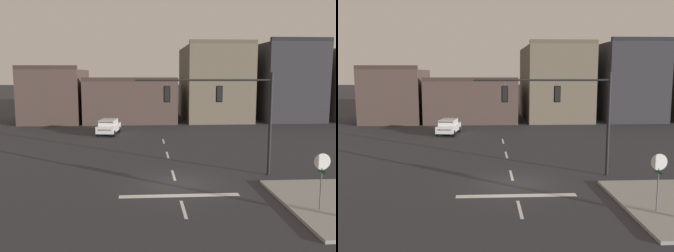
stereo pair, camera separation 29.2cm
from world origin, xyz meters
The scene contains 8 objects.
ground_plane centered at (0.00, 0.00, 0.00)m, with size 400.00×400.00×0.00m, color #2B2B30.
sidewalk_near_corner centered at (7.47, -4.00, 0.07)m, with size 5.00×8.00×0.15m, color gray.
stop_bar_paint centered at (0.00, -2.00, 0.00)m, with size 6.40×0.50×0.01m, color silver.
lane_centreline centered at (0.00, 2.00, 0.00)m, with size 0.16×26.40×0.01m.
signal_mast_near_side centered at (3.50, 1.86, 4.49)m, with size 8.52×0.70×6.52m.
stop_sign centered at (6.23, -4.90, 2.14)m, with size 0.76×0.64×2.83m.
car_lot_nearside centered at (-5.60, 18.49, 0.86)m, with size 2.33×4.61×1.61m.
building_row centered at (10.94, 30.83, 4.50)m, with size 52.90×13.55×10.95m.
Camera 1 is at (-1.85, -20.84, 6.41)m, focal length 39.63 mm.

